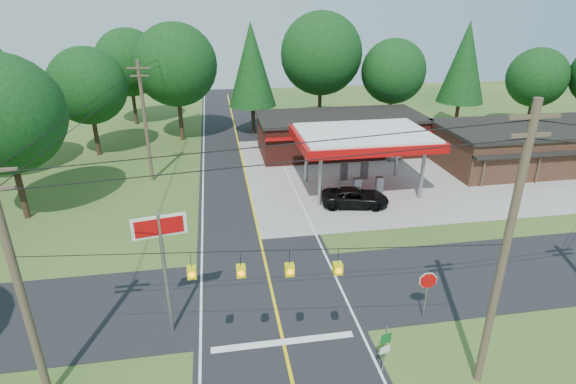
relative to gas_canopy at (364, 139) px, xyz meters
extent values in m
plane|color=#31531D|center=(-9.00, -13.00, -4.27)|extent=(120.00, 120.00, 0.00)
cube|color=black|center=(-9.00, -13.00, -4.26)|extent=(8.00, 120.00, 0.02)
cube|color=black|center=(-9.00, -13.00, -4.25)|extent=(70.00, 7.00, 0.02)
cube|color=yellow|center=(-9.00, -13.00, -4.24)|extent=(0.15, 110.00, 0.00)
cylinder|color=gray|center=(-4.00, -2.50, -2.17)|extent=(0.28, 0.28, 4.20)
cylinder|color=gray|center=(-4.00, 2.50, -2.17)|extent=(0.28, 0.28, 4.20)
cylinder|color=gray|center=(4.00, -2.50, -2.17)|extent=(0.28, 0.28, 4.20)
cylinder|color=gray|center=(4.00, 2.50, -2.17)|extent=(0.28, 0.28, 4.20)
cube|color=#AC090A|center=(0.00, 0.00, 0.08)|extent=(10.60, 7.40, 0.70)
cube|color=white|center=(0.00, 0.00, 0.48)|extent=(10.00, 7.00, 0.25)
cube|color=#9E9B93|center=(0.00, -1.80, -4.14)|extent=(3.20, 0.90, 0.22)
cube|color=#3F3F44|center=(-0.90, -1.80, -3.32)|extent=(0.55, 0.45, 1.50)
cube|color=#3F3F44|center=(0.90, -1.80, -3.32)|extent=(0.55, 0.45, 1.50)
cube|color=#9E9B93|center=(0.00, 1.80, -4.14)|extent=(3.20, 0.90, 0.22)
cube|color=#3F3F44|center=(-0.90, 1.80, -3.32)|extent=(0.55, 0.45, 1.50)
cube|color=#3F3F44|center=(0.90, 1.80, -3.32)|extent=(0.55, 0.45, 1.50)
cube|color=#531E17|center=(1.00, 10.00, -2.52)|extent=(16.00, 7.00, 3.50)
cube|color=black|center=(1.00, 10.00, -0.62)|extent=(16.40, 7.40, 0.30)
cube|color=#AC090A|center=(1.00, 6.40, -1.57)|extent=(16.00, 0.50, 0.25)
cube|color=#382017|center=(19.00, 3.00, -2.52)|extent=(20.00, 8.00, 3.50)
cube|color=black|center=(19.00, 3.00, -0.62)|extent=(20.40, 8.40, 0.30)
cylinder|color=#473828|center=(-1.50, -20.00, 1.48)|extent=(0.30, 0.30, 11.50)
cube|color=#473828|center=(-1.50, -20.00, 6.63)|extent=(1.80, 0.12, 0.12)
cube|color=#473828|center=(-1.50, -20.00, 6.03)|extent=(1.40, 0.12, 0.12)
cylinder|color=#473828|center=(-18.50, -18.00, 0.73)|extent=(0.30, 0.30, 10.00)
cylinder|color=#473828|center=(-17.00, 5.00, 0.73)|extent=(0.30, 0.30, 10.00)
cube|color=#473828|center=(-17.00, 5.00, 5.13)|extent=(1.80, 0.12, 0.12)
cube|color=#473828|center=(-17.00, 5.00, 4.53)|extent=(1.40, 0.12, 0.12)
cylinder|color=#473828|center=(-15.50, 22.00, 0.48)|extent=(0.30, 0.30, 9.50)
cube|color=#D2CE0B|center=(-12.55, -18.70, 1.23)|extent=(0.32, 0.32, 0.42)
cube|color=#D2CE0B|center=(-10.85, -18.90, 1.23)|extent=(0.32, 0.32, 0.42)
cube|color=#D2CE0B|center=(-9.15, -19.10, 1.23)|extent=(0.32, 0.32, 0.42)
cube|color=#D2CE0B|center=(-7.45, -19.30, 1.23)|extent=(0.32, 0.32, 0.42)
cylinder|color=#332316|center=(-23.00, 13.00, -2.29)|extent=(0.44, 0.44, 3.96)
sphere|color=black|center=(-23.00, 13.00, 2.55)|extent=(7.26, 7.26, 7.26)
cylinder|color=#332316|center=(-15.00, 17.00, -1.93)|extent=(0.44, 0.44, 4.68)
sphere|color=black|center=(-15.00, 17.00, 3.79)|extent=(8.58, 8.58, 8.58)
cylinder|color=#332316|center=(-7.00, 18.00, -2.11)|extent=(0.44, 0.44, 4.32)
cone|color=black|center=(-7.00, 18.00, 3.53)|extent=(5.28, 5.28, 9.00)
cylinder|color=#332316|center=(1.00, 19.00, -1.75)|extent=(0.44, 0.44, 5.04)
sphere|color=black|center=(1.00, 19.00, 4.41)|extent=(9.24, 9.24, 9.24)
cylinder|color=#332316|center=(9.00, 17.00, -2.29)|extent=(0.44, 0.44, 3.96)
sphere|color=black|center=(9.00, 17.00, 2.55)|extent=(7.26, 7.26, 7.26)
cylinder|color=#332316|center=(17.00, 16.00, -2.11)|extent=(0.44, 0.44, 4.32)
cone|color=black|center=(17.00, 16.00, 3.53)|extent=(5.28, 5.28, 9.00)
cylinder|color=#332316|center=(25.00, 14.00, -2.47)|extent=(0.44, 0.44, 3.60)
sphere|color=black|center=(25.00, 14.00, 1.93)|extent=(6.60, 6.60, 6.60)
cylinder|color=#332316|center=(-25.00, -1.00, -2.11)|extent=(0.44, 0.44, 4.32)
sphere|color=black|center=(-25.00, -1.00, 3.17)|extent=(7.92, 7.92, 7.92)
cylinder|color=#332316|center=(-21.00, 25.00, -2.11)|extent=(0.44, 0.44, 4.32)
sphere|color=black|center=(-21.00, 25.00, 3.17)|extent=(7.92, 7.92, 7.92)
imported|color=black|center=(-1.40, -3.00, -3.58)|extent=(5.85, 5.85, 1.38)
imported|color=white|center=(4.87, 8.00, -3.54)|extent=(5.60, 5.60, 1.46)
cylinder|color=gray|center=(-14.00, -15.00, -1.21)|extent=(0.18, 0.18, 6.12)
cube|color=white|center=(-14.00, -15.00, 1.27)|extent=(2.25, 0.48, 0.96)
cube|color=#AC090A|center=(-14.00, -15.05, 1.27)|extent=(1.98, 0.41, 0.74)
cylinder|color=gray|center=(-2.00, -16.00, -3.05)|extent=(0.07, 0.07, 2.44)
cylinder|color=gray|center=(-5.20, -19.00, -3.11)|extent=(0.06, 0.06, 2.32)
cube|color=#0C591E|center=(-5.20, -19.04, -2.48)|extent=(0.47, 0.14, 0.47)
cube|color=white|center=(-5.20, -19.04, -3.06)|extent=(0.47, 0.14, 0.32)
camera|label=1|loc=(-11.44, -32.40, 10.01)|focal=28.00mm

